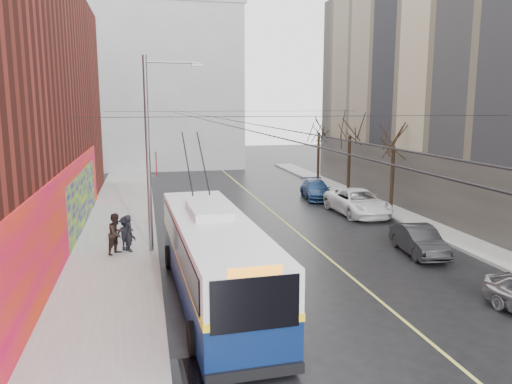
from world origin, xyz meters
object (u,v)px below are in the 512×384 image
tree_near (394,135)px  tree_mid (350,126)px  parked_car_d (316,190)px  pedestrian_a (129,233)px  pedestrian_b (116,234)px  tree_far (319,124)px  following_car (204,204)px  streetlight_pole (151,150)px  trolleybus (214,256)px  parked_car_b (419,240)px  parked_car_c (358,202)px  pedestrian_c (126,233)px

tree_near → tree_mid: 7.01m
parked_car_d → pedestrian_a: (-13.08, -11.30, 0.35)m
tree_mid → pedestrian_b: bearing=-141.9°
pedestrian_b → parked_car_d: bearing=-10.5°
tree_far → following_car: bearing=-133.3°
streetlight_pole → trolleybus: streetlight_pole is taller
trolleybus → tree_mid: bearing=53.3°
trolleybus → parked_car_b: size_ratio=2.98×
pedestrian_a → trolleybus: bearing=-167.1°
tree_mid → parked_car_c: (-2.45, -7.26, -4.46)m
pedestrian_b → pedestrian_c: (0.39, 0.47, -0.14)m
trolleybus → following_car: size_ratio=2.51×
parked_car_b → streetlight_pole: bearing=173.4°
pedestrian_b → tree_near: bearing=-30.7°
parked_car_b → pedestrian_b: size_ratio=2.14×
parked_car_d → tree_mid: bearing=34.6°
tree_far → pedestrian_b: bearing=-129.8°
pedestrian_c → tree_near: bearing=-124.4°
parked_car_b → following_car: size_ratio=0.84×
following_car → tree_near: bearing=2.5°
tree_near → pedestrian_a: (-16.28, -5.91, -3.96)m
streetlight_pole → tree_far: (15.14, 20.00, 0.30)m
streetlight_pole → following_car: streetlight_pole is taller
pedestrian_c → following_car: bearing=-86.1°
pedestrian_b → pedestrian_c: pedestrian_b is taller
parked_car_b → pedestrian_b: pedestrian_b is taller
trolleybus → parked_car_d: 20.16m
tree_far → pedestrian_c: 26.03m
trolleybus → pedestrian_c: bearing=115.0°
following_car → pedestrian_a: size_ratio=2.78×
trolleybus → parked_car_c: 16.00m
tree_near → trolleybus: bearing=-137.5°
streetlight_pole → tree_mid: 19.96m
trolleybus → parked_car_c: bearing=45.6°
parked_car_b → following_car: 13.40m
tree_far → parked_car_c: (-2.45, -14.26, -4.35)m
tree_near → tree_mid: bearing=90.0°
parked_car_c → parked_car_b: bearing=-96.4°
parked_car_d → pedestrian_c: bearing=-132.1°
tree_mid → pedestrian_c: bearing=-142.3°
parked_car_b → parked_car_d: 14.23m
parked_car_d → tree_near: bearing=-51.4°
streetlight_pole → pedestrian_a: bearing=175.7°
streetlight_pole → tree_near: 16.28m
streetlight_pole → parked_car_c: (12.69, 5.74, -4.05)m
pedestrian_b → parked_car_c: bearing=-28.5°
parked_car_d → parked_car_c: bearing=-74.6°
pedestrian_a → tree_mid: bearing=-65.2°
tree_near → parked_car_d: (-3.20, 5.39, -4.31)m
streetlight_pole → parked_car_d: (11.94, 11.39, -4.18)m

